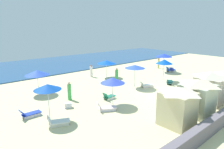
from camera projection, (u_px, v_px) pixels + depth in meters
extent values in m
plane|color=beige|center=(170.00, 95.00, 18.98)|extent=(60.00, 60.00, 0.00)
cube|color=#285082|center=(63.00, 63.00, 35.51)|extent=(60.00, 15.31, 0.12)
cube|color=beige|center=(177.00, 109.00, 13.03)|extent=(2.06, 2.02, 2.28)
pyramid|color=beige|center=(179.00, 90.00, 12.72)|extent=(2.26, 2.22, 0.37)
cube|color=beige|center=(196.00, 99.00, 14.67)|extent=(2.22, 2.20, 2.31)
pyramid|color=beige|center=(198.00, 82.00, 14.35)|extent=(2.45, 2.42, 0.40)
cube|color=beige|center=(209.00, 90.00, 16.83)|extent=(1.86, 2.22, 2.26)
pyramid|color=beige|center=(211.00, 75.00, 16.49)|extent=(2.04, 2.44, 0.54)
cube|color=beige|center=(224.00, 86.00, 18.43)|extent=(1.85, 2.11, 2.08)
cylinder|color=silver|center=(163.00, 64.00, 28.59)|extent=(0.05, 0.05, 2.23)
cone|color=blue|center=(164.00, 55.00, 28.27)|extent=(2.38, 2.38, 0.44)
cube|color=silver|center=(172.00, 71.00, 28.68)|extent=(1.13, 0.45, 0.23)
cube|color=silver|center=(170.00, 70.00, 29.19)|extent=(1.13, 0.45, 0.23)
cube|color=blue|center=(171.00, 70.00, 28.90)|extent=(1.47, 1.08, 0.06)
cube|color=blue|center=(168.00, 69.00, 28.64)|extent=(0.52, 0.70, 0.51)
cube|color=silver|center=(174.00, 71.00, 28.95)|extent=(1.13, 0.50, 0.23)
cube|color=silver|center=(170.00, 70.00, 29.18)|extent=(1.13, 0.50, 0.23)
cube|color=#2C41B7|center=(172.00, 70.00, 29.03)|extent=(1.48, 1.09, 0.06)
cube|color=#2C41B7|center=(171.00, 69.00, 28.43)|extent=(0.47, 0.65, 0.48)
cylinder|color=silver|center=(38.00, 84.00, 19.27)|extent=(0.05, 0.05, 1.88)
cone|color=blue|center=(37.00, 73.00, 18.98)|extent=(2.30, 2.30, 0.48)
cylinder|color=silver|center=(135.00, 78.00, 21.38)|extent=(0.05, 0.05, 2.10)
cone|color=blue|center=(135.00, 67.00, 21.09)|extent=(2.19, 2.19, 0.36)
cube|color=silver|center=(148.00, 87.00, 21.30)|extent=(1.16, 0.38, 0.21)
cube|color=silver|center=(146.00, 85.00, 21.75)|extent=(1.16, 0.38, 0.21)
cube|color=white|center=(147.00, 85.00, 21.49)|extent=(1.44, 0.95, 0.06)
cube|color=white|center=(142.00, 84.00, 21.20)|extent=(0.49, 0.64, 0.43)
cylinder|color=silver|center=(164.00, 72.00, 23.74)|extent=(0.05, 0.05, 2.14)
cone|color=blue|center=(164.00, 62.00, 23.42)|extent=(1.99, 1.99, 0.51)
cube|color=silver|center=(172.00, 83.00, 22.61)|extent=(0.91, 0.54, 0.19)
cube|color=silver|center=(167.00, 83.00, 22.79)|extent=(0.91, 0.54, 0.19)
cube|color=#236776|center=(170.00, 82.00, 22.67)|extent=(1.30, 1.11, 0.06)
cube|color=#236776|center=(170.00, 81.00, 22.14)|extent=(0.64, 0.72, 0.47)
cylinder|color=silver|center=(49.00, 105.00, 13.71)|extent=(0.05, 0.05, 2.25)
cone|color=#0E47AF|center=(47.00, 87.00, 13.40)|extent=(1.89, 1.89, 0.40)
cube|color=silver|center=(33.00, 116.00, 14.27)|extent=(1.19, 0.06, 0.22)
cube|color=silver|center=(31.00, 114.00, 14.63)|extent=(1.19, 0.06, 0.22)
cube|color=#203BAF|center=(32.00, 113.00, 14.42)|extent=(1.34, 0.59, 0.06)
cube|color=#203BAF|center=(23.00, 113.00, 13.97)|extent=(0.42, 0.55, 0.46)
cube|color=silver|center=(60.00, 125.00, 12.94)|extent=(1.14, 0.54, 0.22)
cube|color=silver|center=(59.00, 121.00, 13.48)|extent=(1.14, 0.54, 0.22)
cube|color=white|center=(59.00, 121.00, 13.18)|extent=(1.53, 1.18, 0.06)
cube|color=white|center=(49.00, 120.00, 12.96)|extent=(0.49, 0.69, 0.45)
cylinder|color=silver|center=(106.00, 70.00, 25.53)|extent=(0.05, 0.05, 1.82)
cone|color=blue|center=(106.00, 62.00, 25.26)|extent=(2.36, 2.36, 0.40)
cylinder|color=silver|center=(113.00, 94.00, 16.48)|extent=(0.05, 0.05, 1.92)
cone|color=blue|center=(113.00, 80.00, 16.20)|extent=(2.06, 2.06, 0.45)
cube|color=silver|center=(108.00, 111.00, 15.25)|extent=(1.13, 0.62, 0.21)
cube|color=silver|center=(107.00, 108.00, 15.75)|extent=(1.13, 0.62, 0.21)
cube|color=white|center=(108.00, 108.00, 15.46)|extent=(1.52, 1.20, 0.06)
cube|color=white|center=(99.00, 105.00, 15.27)|extent=(0.61, 0.70, 0.52)
cube|color=silver|center=(111.00, 99.00, 17.79)|extent=(1.01, 0.12, 0.22)
cube|color=silver|center=(108.00, 97.00, 18.13)|extent=(1.01, 0.12, 0.22)
cube|color=#1F7354|center=(110.00, 96.00, 17.93)|extent=(1.17, 0.68, 0.06)
cube|color=#1F7354|center=(105.00, 95.00, 17.52)|extent=(0.31, 0.58, 0.47)
cylinder|color=green|center=(69.00, 92.00, 17.64)|extent=(0.44, 0.44, 1.47)
sphere|color=beige|center=(69.00, 83.00, 17.44)|extent=(0.25, 0.25, 0.25)
cylinder|color=green|center=(117.00, 76.00, 23.50)|extent=(0.53, 0.53, 1.46)
sphere|color=tan|center=(117.00, 69.00, 23.29)|extent=(0.25, 0.25, 0.25)
cylinder|color=white|center=(91.00, 72.00, 25.80)|extent=(0.51, 0.51, 1.38)
sphere|color=#9D663F|center=(91.00, 66.00, 25.61)|extent=(0.24, 0.24, 0.24)
cylinder|color=#E0D65F|center=(159.00, 64.00, 31.18)|extent=(0.38, 0.38, 1.37)
sphere|color=#8F6249|center=(159.00, 59.00, 30.99)|extent=(0.24, 0.24, 0.24)
cube|color=silver|center=(68.00, 105.00, 16.01)|extent=(0.67, 0.60, 0.42)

